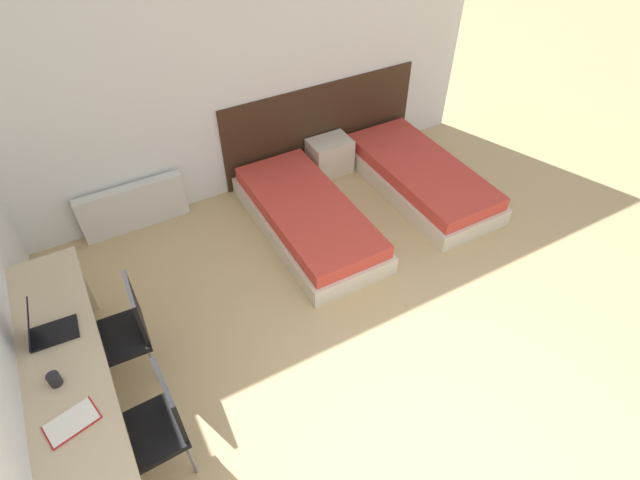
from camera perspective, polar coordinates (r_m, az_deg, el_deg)
wall_back at (r=5.38m, az=-9.79°, el=17.92°), size 5.86×0.05×2.70m
headboard_panel at (r=6.09m, az=0.15°, el=12.92°), size 2.49×0.03×1.04m
bed_near_window at (r=5.27m, az=-1.42°, el=2.62°), size 0.91×2.00×0.35m
bed_near_door at (r=5.95m, az=11.36°, el=7.09°), size 0.91×2.00×0.35m
nightstand at (r=6.10m, az=1.11°, el=9.57°), size 0.50×0.35×0.43m
radiator at (r=5.61m, az=-20.51°, el=3.58°), size 1.10×0.12×0.52m
desk at (r=3.82m, az=-26.39°, el=-15.08°), size 0.52×2.51×0.76m
chair_near_laptop at (r=4.14m, az=-21.51°, el=-9.49°), size 0.47×0.47×0.91m
chair_near_notebook at (r=3.63m, az=-18.33°, el=-19.35°), size 0.46×0.46×0.91m
laptop at (r=3.93m, az=-28.90°, el=-9.01°), size 0.33×0.23×0.32m
open_notebook at (r=3.50m, az=-26.52°, el=-18.13°), size 0.34×0.25×0.02m
mug at (r=3.67m, az=-28.08°, el=-13.88°), size 0.08×0.08×0.09m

